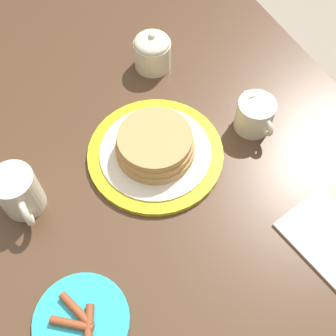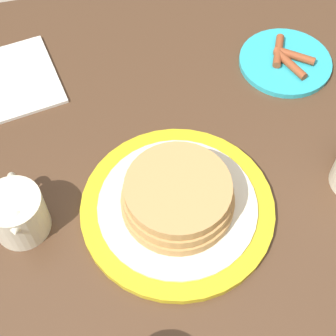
% 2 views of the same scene
% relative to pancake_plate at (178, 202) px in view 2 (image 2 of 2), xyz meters
% --- Properties ---
extents(dining_table, '(1.16, 0.98, 0.74)m').
position_rel_pancake_plate_xyz_m(dining_table, '(-0.05, -0.03, -0.15)').
color(dining_table, '#4C3321').
rests_on(dining_table, ground_plane).
extents(pancake_plate, '(0.28, 0.28, 0.07)m').
position_rel_pancake_plate_xyz_m(pancake_plate, '(0.00, 0.00, 0.00)').
color(pancake_plate, gold).
rests_on(pancake_plate, dining_table).
extents(side_plate_bacon, '(0.16, 0.16, 0.02)m').
position_rel_pancake_plate_xyz_m(side_plate_bacon, '(0.24, -0.26, -0.02)').
color(side_plate_bacon, '#2DADBC').
rests_on(side_plate_bacon, dining_table).
extents(creamer_pitcher, '(0.11, 0.08, 0.08)m').
position_rel_pancake_plate_xyz_m(creamer_pitcher, '(0.03, 0.22, 0.01)').
color(creamer_pitcher, beige).
rests_on(creamer_pitcher, dining_table).
extents(napkin, '(0.19, 0.16, 0.01)m').
position_rel_pancake_plate_xyz_m(napkin, '(0.31, 0.20, -0.02)').
color(napkin, silver).
rests_on(napkin, dining_table).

